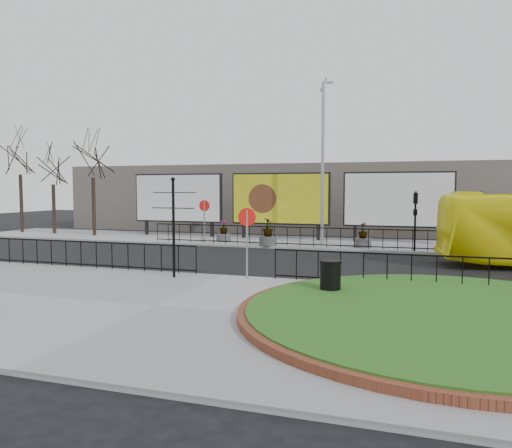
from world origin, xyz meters
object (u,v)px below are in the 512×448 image
at_px(litter_bin, 330,278).
at_px(billboard_mid, 280,199).
at_px(lamp_post, 323,160).
at_px(planter_a, 224,234).
at_px(planter_c, 363,239).
at_px(fingerpost_sign, 173,217).
at_px(planter_b, 268,235).

bearing_deg(litter_bin, billboard_mid, 110.58).
xyz_separation_m(billboard_mid, lamp_post, (3.01, -1.97, 2.23)).
bearing_deg(planter_a, litter_bin, -56.58).
relative_size(litter_bin, planter_c, 0.79).
distance_m(lamp_post, litter_bin, 14.32).
height_order(fingerpost_sign, planter_c, fingerpost_sign).
bearing_deg(fingerpost_sign, planter_c, 72.74).
xyz_separation_m(lamp_post, planter_a, (-5.80, -0.43, -4.24)).
relative_size(billboard_mid, lamp_post, 0.67).
bearing_deg(litter_bin, planter_a, 123.42).
height_order(fingerpost_sign, planter_a, fingerpost_sign).
bearing_deg(planter_a, fingerpost_sign, -76.60).
relative_size(fingerpost_sign, litter_bin, 3.33).
bearing_deg(planter_a, billboard_mid, 40.69).
relative_size(litter_bin, planter_b, 0.69).
bearing_deg(litter_bin, lamp_post, 101.67).
height_order(billboard_mid, planter_a, billboard_mid).
height_order(planter_a, planter_c, planter_c).
relative_size(planter_b, planter_c, 1.14).
bearing_deg(billboard_mid, litter_bin, -69.42).
distance_m(litter_bin, planter_b, 13.03).
bearing_deg(litter_bin, planter_c, 91.91).
bearing_deg(planter_b, litter_bin, -65.13).
relative_size(billboard_mid, planter_c, 4.61).
xyz_separation_m(lamp_post, litter_bin, (2.77, -13.42, -4.17)).
xyz_separation_m(billboard_mid, planter_a, (-2.79, -2.40, -2.01)).
relative_size(planter_a, planter_b, 0.85).
height_order(litter_bin, planter_b, planter_b).
bearing_deg(fingerpost_sign, planter_a, 111.92).
xyz_separation_m(fingerpost_sign, planter_b, (0.34, 10.40, -1.56)).
xyz_separation_m(billboard_mid, litter_bin, (5.78, -15.39, -1.94)).
height_order(litter_bin, planter_a, planter_a).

